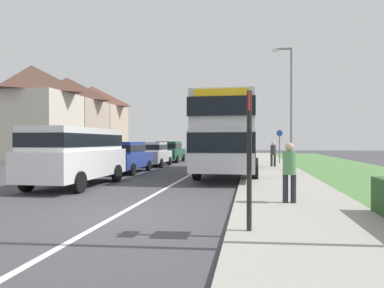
{
  "coord_description": "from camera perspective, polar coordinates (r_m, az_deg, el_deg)",
  "views": [
    {
      "loc": [
        3.02,
        -7.4,
        1.71
      ],
      "look_at": [
        0.78,
        5.75,
        1.6
      ],
      "focal_mm": 32.14,
      "sensor_mm": 36.0,
      "label": 1
    }
  ],
  "objects": [
    {
      "name": "ground_plane",
      "position": [
        8.17,
        -12.51,
        -11.6
      ],
      "size": [
        120.0,
        120.0,
        0.0
      ],
      "primitive_type": "plane",
      "color": "#424247"
    },
    {
      "name": "lane_marking_centre",
      "position": [
        15.78,
        -1.42,
        -5.74
      ],
      "size": [
        0.14,
        60.0,
        0.01
      ],
      "primitive_type": "cube",
      "color": "silver",
      "rests_on": "ground_plane"
    },
    {
      "name": "pavement_near_side",
      "position": [
        13.55,
        14.7,
        -6.54
      ],
      "size": [
        3.2,
        68.0,
        0.12
      ],
      "primitive_type": "cube",
      "color": "#9E998E",
      "rests_on": "ground_plane"
    },
    {
      "name": "double_decker_bus",
      "position": [
        17.9,
        6.23,
        1.85
      ],
      "size": [
        2.8,
        10.68,
        3.7
      ],
      "color": "#BCBCC1",
      "rests_on": "ground_plane"
    },
    {
      "name": "parked_van_white",
      "position": [
        13.72,
        -18.6,
        -1.22
      ],
      "size": [
        2.11,
        5.19,
        2.2
      ],
      "color": "silver",
      "rests_on": "ground_plane"
    },
    {
      "name": "parked_car_blue",
      "position": [
        18.84,
        -11.0,
        -1.94
      ],
      "size": [
        1.91,
        4.44,
        1.68
      ],
      "color": "navy",
      "rests_on": "ground_plane"
    },
    {
      "name": "parked_car_silver",
      "position": [
        23.58,
        -6.6,
        -1.49
      ],
      "size": [
        1.99,
        3.91,
        1.65
      ],
      "color": "#B7B7BC",
      "rests_on": "ground_plane"
    },
    {
      "name": "parked_car_dark_green",
      "position": [
        28.37,
        -3.77,
        -1.12
      ],
      "size": [
        1.99,
        4.26,
        1.69
      ],
      "color": "#19472D",
      "rests_on": "ground_plane"
    },
    {
      "name": "pedestrian_at_stop",
      "position": [
        9.22,
        15.87,
        -4.1
      ],
      "size": [
        0.34,
        0.34,
        1.67
      ],
      "color": "#23232D",
      "rests_on": "ground_plane"
    },
    {
      "name": "pedestrian_walking_away",
      "position": [
        22.26,
        13.32,
        -1.44
      ],
      "size": [
        0.34,
        0.34,
        1.67
      ],
      "color": "#23232D",
      "rests_on": "ground_plane"
    },
    {
      "name": "bus_stop_sign",
      "position": [
        6.17,
        9.48,
        -1.09
      ],
      "size": [
        0.09,
        0.52,
        2.6
      ],
      "color": "black",
      "rests_on": "ground_plane"
    },
    {
      "name": "cycle_route_sign",
      "position": [
        25.79,
        14.33,
        -0.18
      ],
      "size": [
        0.44,
        0.08,
        2.52
      ],
      "color": "slate",
      "rests_on": "ground_plane"
    },
    {
      "name": "street_lamp_mid",
      "position": [
        20.47,
        15.85,
        7.04
      ],
      "size": [
        1.14,
        0.2,
        7.03
      ],
      "color": "slate",
      "rests_on": "ground_plane"
    },
    {
      "name": "house_terrace_far_side",
      "position": [
        36.08,
        -20.05,
        4.07
      ],
      "size": [
        6.59,
        16.51,
        7.99
      ],
      "color": "beige",
      "rests_on": "ground_plane"
    }
  ]
}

